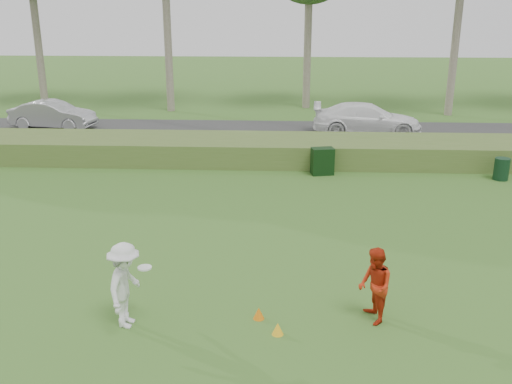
# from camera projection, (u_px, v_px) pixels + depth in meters

# --- Properties ---
(ground) EXTENTS (120.00, 120.00, 0.00)m
(ground) POSITION_uv_depth(u_px,v_px,m) (246.00, 314.00, 11.59)
(ground) COLOR #316020
(ground) RESTS_ON ground
(reed_strip) EXTENTS (80.00, 3.00, 0.90)m
(reed_strip) POSITION_uv_depth(u_px,v_px,m) (266.00, 150.00, 22.83)
(reed_strip) COLOR #466327
(reed_strip) RESTS_ON ground
(park_road) EXTENTS (80.00, 6.00, 0.06)m
(park_road) POSITION_uv_depth(u_px,v_px,m) (270.00, 133.00, 27.70)
(park_road) COLOR #2D2D2D
(park_road) RESTS_ON ground
(player_white) EXTENTS (0.91, 1.18, 1.72)m
(player_white) POSITION_uv_depth(u_px,v_px,m) (125.00, 285.00, 10.94)
(player_white) COLOR silver
(player_white) RESTS_ON ground
(player_red) EXTENTS (0.72, 0.85, 1.54)m
(player_red) POSITION_uv_depth(u_px,v_px,m) (375.00, 286.00, 11.11)
(player_red) COLOR #B8290F
(player_red) RESTS_ON ground
(cone_orange) EXTENTS (0.23, 0.23, 0.25)m
(cone_orange) POSITION_uv_depth(u_px,v_px,m) (259.00, 313.00, 11.39)
(cone_orange) COLOR orange
(cone_orange) RESTS_ON ground
(cone_yellow) EXTENTS (0.22, 0.22, 0.25)m
(cone_yellow) POSITION_uv_depth(u_px,v_px,m) (278.00, 329.00, 10.84)
(cone_yellow) COLOR yellow
(cone_yellow) RESTS_ON ground
(utility_cabinet) EXTENTS (0.88, 0.65, 1.00)m
(utility_cabinet) POSITION_uv_depth(u_px,v_px,m) (322.00, 161.00, 20.98)
(utility_cabinet) COLOR black
(utility_cabinet) RESTS_ON ground
(trash_bin) EXTENTS (0.58, 0.58, 0.79)m
(trash_bin) POSITION_uv_depth(u_px,v_px,m) (501.00, 169.00, 20.36)
(trash_bin) COLOR black
(trash_bin) RESTS_ON ground
(car_mid) EXTENTS (4.34, 1.99, 1.38)m
(car_mid) POSITION_uv_depth(u_px,v_px,m) (53.00, 115.00, 28.44)
(car_mid) COLOR #B5B4B9
(car_mid) RESTS_ON park_road
(car_right) EXTENTS (5.20, 2.36, 1.48)m
(car_right) POSITION_uv_depth(u_px,v_px,m) (367.00, 119.00, 27.10)
(car_right) COLOR white
(car_right) RESTS_ON park_road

